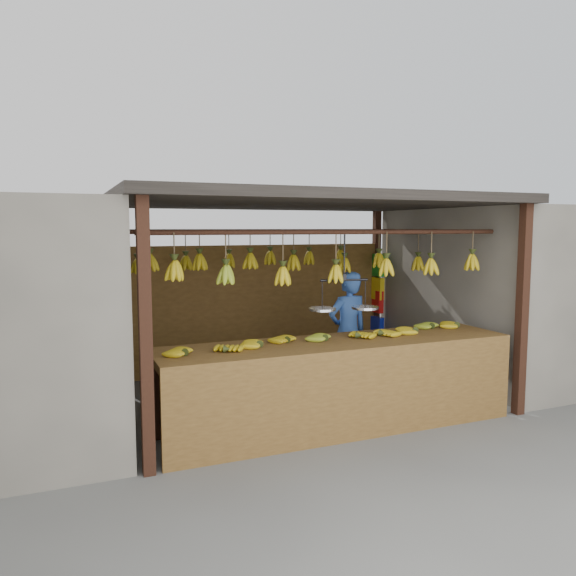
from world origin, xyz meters
name	(u,v)px	position (x,y,z in m)	size (l,w,h in m)	color
ground	(297,397)	(0.00, 0.00, 0.00)	(80.00, 80.00, 0.00)	#5B5B57
stall	(287,234)	(0.00, 0.33, 1.97)	(4.30, 3.30, 2.40)	black
neighbor_right	(527,290)	(3.60, 0.00, 1.15)	(3.00, 3.00, 2.30)	slate
counter	(343,361)	(-0.04, -1.23, 0.72)	(3.71, 0.84, 0.96)	brown
hanging_bananas	(298,264)	(0.00, -0.01, 1.62)	(3.63, 2.24, 0.38)	#BA9C13
balance_scale	(344,305)	(0.08, -1.00, 1.25)	(0.73, 0.35, 0.80)	black
vendor	(348,332)	(0.68, 0.00, 0.75)	(0.55, 0.36, 1.51)	#3359A5
bag_bundles	(378,296)	(1.94, 1.35, 1.00)	(0.08, 0.26, 1.32)	#199926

